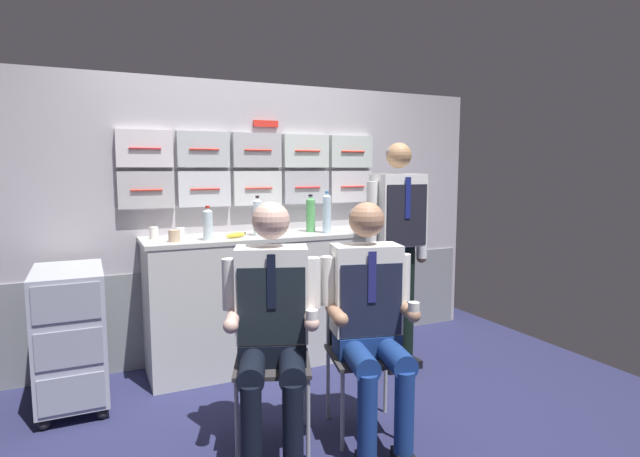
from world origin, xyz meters
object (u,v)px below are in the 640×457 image
folding_chair_left (273,342)px  crew_member_standing (398,235)px  snack_banana (236,235)px  service_trolley (71,333)px  paper_cup_tan (154,232)px  crew_member_left (272,315)px  water_bottle_tall (258,217)px  folding_chair_center (362,335)px  crew_member_center (370,309)px

folding_chair_left → crew_member_standing: (1.18, 0.56, 0.46)m
crew_member_standing → snack_banana: bearing=160.8°
service_trolley → crew_member_standing: crew_member_standing is taller
folding_chair_left → snack_banana: snack_banana is taller
paper_cup_tan → crew_member_left: bearing=-72.1°
service_trolley → crew_member_left: (0.97, -1.01, 0.26)m
water_bottle_tall → folding_chair_center: bearing=-76.4°
folding_chair_center → water_bottle_tall: bearing=103.6°
service_trolley → crew_member_left: 1.42m
crew_member_standing → crew_member_center: bearing=-131.1°
folding_chair_center → snack_banana: bearing=113.3°
crew_member_center → crew_member_standing: (0.70, 0.81, 0.27)m
service_trolley → folding_chair_center: size_ratio=1.02×
service_trolley → water_bottle_tall: water_bottle_tall is taller
crew_member_standing → water_bottle_tall: 1.04m
water_bottle_tall → paper_cup_tan: water_bottle_tall is taller
folding_chair_center → snack_banana: snack_banana is taller
paper_cup_tan → folding_chair_center: bearing=-51.8°
paper_cup_tan → snack_banana: paper_cup_tan is taller
crew_member_left → folding_chair_left: bearing=70.1°
crew_member_standing → water_bottle_tall: crew_member_standing is taller
snack_banana → service_trolley: bearing=-175.5°
service_trolley → folding_chair_left: size_ratio=1.02×
crew_member_left → snack_banana: size_ratio=7.63×
folding_chair_left → paper_cup_tan: 1.34m
crew_member_center → crew_member_left: bearing=169.0°
folding_chair_left → service_trolley: bearing=140.0°
crew_member_center → paper_cup_tan: size_ratio=15.80×
service_trolley → crew_member_standing: size_ratio=0.52×
folding_chair_center → paper_cup_tan: bearing=128.2°
folding_chair_left → paper_cup_tan: size_ratio=10.36×
paper_cup_tan → snack_banana: 0.57m
paper_cup_tan → crew_member_center: bearing=-56.0°
service_trolley → paper_cup_tan: 0.84m
crew_member_standing → snack_banana: crew_member_standing is taller
service_trolley → folding_chair_center: service_trolley is taller
folding_chair_center → crew_member_standing: crew_member_standing is taller
snack_banana → crew_member_standing: bearing=-19.2°
folding_chair_left → crew_member_standing: bearing=25.3°
water_bottle_tall → paper_cup_tan: size_ratio=3.57×
folding_chair_center → crew_member_standing: size_ratio=0.51×
service_trolley → snack_banana: (1.09, 0.09, 0.55)m
crew_member_left → water_bottle_tall: crew_member_left is taller
crew_member_center → water_bottle_tall: crew_member_center is taller
crew_member_center → water_bottle_tall: 1.33m
crew_member_center → paper_cup_tan: bearing=124.0°
water_bottle_tall → crew_member_center: bearing=-79.6°
paper_cup_tan → folding_chair_left: bearing=-67.7°
folding_chair_center → paper_cup_tan: (-0.98, 1.25, 0.51)m
crew_member_standing → snack_banana: 1.18m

